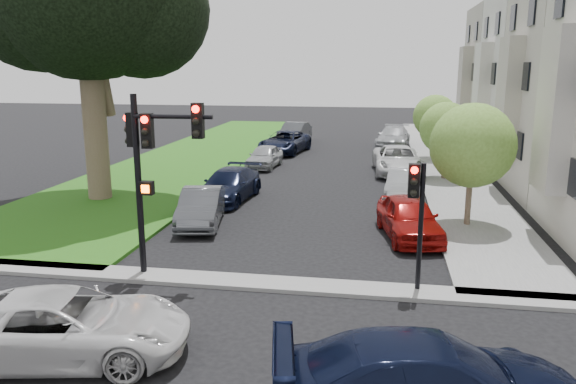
% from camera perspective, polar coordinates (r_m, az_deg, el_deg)
% --- Properties ---
extents(ground, '(140.00, 140.00, 0.00)m').
position_cam_1_polar(ground, '(14.01, -3.47, -12.54)').
color(ground, black).
rests_on(ground, ground).
extents(grass_strip, '(8.00, 44.00, 0.12)m').
position_cam_1_polar(grass_strip, '(38.69, -8.53, 3.85)').
color(grass_strip, '#2A5F14').
rests_on(grass_strip, ground).
extents(sidewalk_right, '(3.50, 44.00, 0.12)m').
position_cam_1_polar(sidewalk_right, '(37.01, 15.39, 3.12)').
color(sidewalk_right, slate).
rests_on(sidewalk_right, ground).
extents(sidewalk_cross, '(60.00, 1.00, 0.12)m').
position_cam_1_polar(sidewalk_cross, '(15.78, -1.83, -9.29)').
color(sidewalk_cross, slate).
rests_on(sidewalk_cross, ground).
extents(house_c, '(7.70, 7.55, 15.97)m').
position_cam_1_polar(house_c, '(36.60, 25.34, 13.09)').
color(house_c, beige).
rests_on(house_c, ground).
extents(house_d, '(7.70, 7.55, 15.97)m').
position_cam_1_polar(house_d, '(43.89, 22.70, 13.08)').
color(house_d, '#A99E8C').
rests_on(house_d, ground).
extents(small_tree_a, '(3.11, 3.11, 4.67)m').
position_cam_1_polar(small_tree_a, '(21.68, 18.23, 4.50)').
color(small_tree_a, brown).
rests_on(small_tree_a, ground).
extents(small_tree_b, '(2.75, 2.75, 4.13)m').
position_cam_1_polar(small_tree_b, '(30.49, 15.77, 6.22)').
color(small_tree_b, brown).
rests_on(small_tree_b, ground).
extents(small_tree_c, '(2.77, 2.77, 4.16)m').
position_cam_1_polar(small_tree_c, '(37.09, 14.71, 7.41)').
color(small_tree_c, brown).
rests_on(small_tree_c, ground).
extents(traffic_signal_main, '(2.55, 0.66, 5.22)m').
position_cam_1_polar(traffic_signal_main, '(16.05, -13.73, 3.87)').
color(traffic_signal_main, black).
rests_on(traffic_signal_main, ground).
extents(traffic_signal_secondary, '(0.44, 0.36, 3.54)m').
position_cam_1_polar(traffic_signal_secondary, '(14.98, 12.98, -1.15)').
color(traffic_signal_secondary, black).
rests_on(traffic_signal_secondary, ground).
extents(car_cross_near, '(5.51, 3.33, 1.43)m').
position_cam_1_polar(car_cross_near, '(12.82, -21.71, -12.49)').
color(car_cross_near, silver).
rests_on(car_cross_near, ground).
extents(car_cross_far, '(5.68, 3.14, 1.56)m').
position_cam_1_polar(car_cross_far, '(10.24, 14.41, -18.27)').
color(car_cross_far, black).
rests_on(car_cross_far, ground).
extents(car_parked_0, '(2.58, 4.62, 1.49)m').
position_cam_1_polar(car_parked_0, '(20.21, 12.20, -2.55)').
color(car_parked_0, maroon).
rests_on(car_parked_0, ground).
extents(car_parked_1, '(1.76, 4.04, 1.29)m').
position_cam_1_polar(car_parked_1, '(26.25, 11.60, 0.79)').
color(car_parked_1, '#999BA0').
rests_on(car_parked_1, ground).
extents(car_parked_2, '(2.94, 5.69, 1.54)m').
position_cam_1_polar(car_parked_2, '(32.14, 11.06, 3.21)').
color(car_parked_2, silver).
rests_on(car_parked_2, ground).
extents(car_parked_4, '(2.81, 5.54, 1.54)m').
position_cam_1_polar(car_parked_4, '(42.26, 10.63, 5.49)').
color(car_parked_4, '#999BA0').
rests_on(car_parked_4, ground).
extents(car_parked_5, '(2.20, 4.40, 1.39)m').
position_cam_1_polar(car_parked_5, '(21.64, -8.82, -1.53)').
color(car_parked_5, '#3F4247').
rests_on(car_parked_5, ground).
extents(car_parked_6, '(2.37, 5.00, 1.41)m').
position_cam_1_polar(car_parked_6, '(25.38, -6.02, 0.70)').
color(car_parked_6, black).
rests_on(car_parked_6, ground).
extents(car_parked_7, '(1.83, 4.02, 1.34)m').
position_cam_1_polar(car_parked_7, '(33.41, -2.40, 3.63)').
color(car_parked_7, '#999BA0').
rests_on(car_parked_7, ground).
extents(car_parked_8, '(3.32, 5.78, 1.52)m').
position_cam_1_polar(car_parked_8, '(39.00, -0.33, 5.10)').
color(car_parked_8, black).
rests_on(car_parked_8, ground).
extents(car_parked_9, '(2.24, 4.93, 1.57)m').
position_cam_1_polar(car_parked_9, '(44.29, 0.67, 6.06)').
color(car_parked_9, '#3F4247').
rests_on(car_parked_9, ground).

